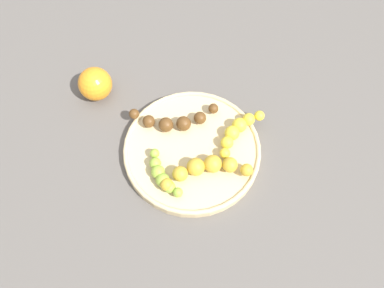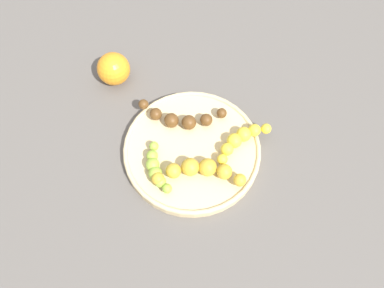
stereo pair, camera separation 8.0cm
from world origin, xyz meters
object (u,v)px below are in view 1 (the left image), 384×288
orange_fruit (95,84)px  banana_green (162,175)px  banana_spotted (205,169)px  fruit_bowl (192,150)px  banana_overripe (175,120)px  banana_yellow (238,130)px

orange_fruit → banana_green: bearing=111.6°
banana_spotted → fruit_bowl: bearing=14.1°
banana_overripe → banana_spotted: (-0.03, 0.13, 0.00)m
orange_fruit → fruit_bowl: bearing=130.9°
banana_overripe → banana_yellow: size_ratio=1.61×
banana_overripe → banana_yellow: bearing=75.0°
orange_fruit → banana_spotted: bearing=125.4°
banana_overripe → orange_fruit: (0.15, -0.14, 0.00)m
banana_green → banana_yellow: banana_yellow is taller
banana_green → orange_fruit: bearing=-84.8°
banana_overripe → orange_fruit: 0.20m
banana_yellow → fruit_bowl: bearing=60.2°
banana_green → banana_spotted: 0.09m
banana_green → banana_spotted: (-0.09, 0.01, 0.00)m
fruit_bowl → banana_yellow: (-0.10, -0.01, 0.02)m
fruit_bowl → orange_fruit: (0.17, -0.20, 0.03)m
banana_overripe → banana_green: bearing=-14.7°
fruit_bowl → banana_green: bearing=34.4°
banana_overripe → banana_green: size_ratio=1.71×
banana_yellow → banana_spotted: bearing=92.6°
banana_spotted → banana_yellow: banana_spotted is taller
banana_spotted → banana_yellow: bearing=-49.1°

